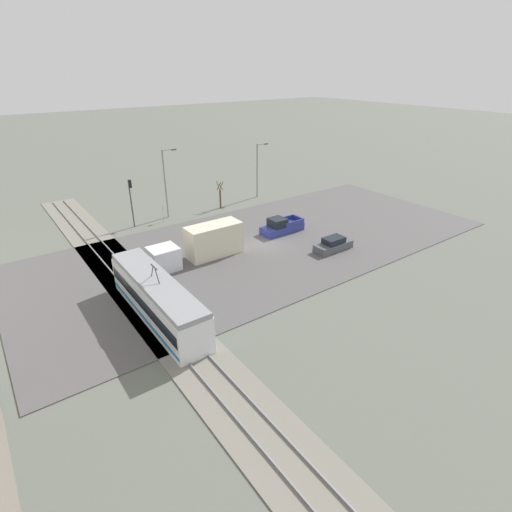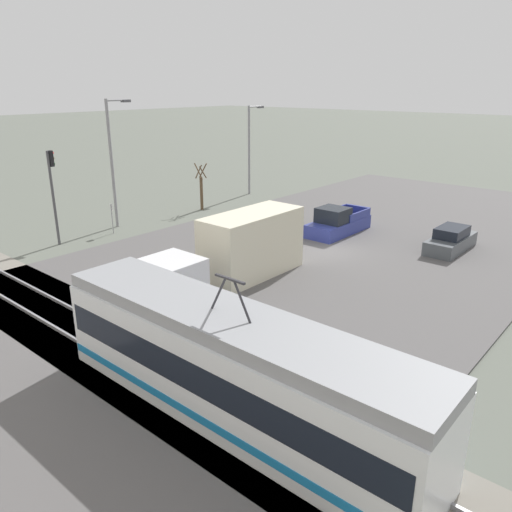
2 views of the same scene
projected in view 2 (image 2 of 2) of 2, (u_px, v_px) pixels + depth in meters
ground_plane at (327, 251)px, 30.23m from camera, size 320.00×320.00×0.00m
road_surface at (327, 250)px, 30.21m from camera, size 22.46×51.61×0.08m
rail_bed at (109, 345)px, 19.20m from camera, size 59.69×4.40×0.22m
light_rail_tram at (231, 367)px, 14.66m from camera, size 12.79×2.72×4.40m
box_truck at (234, 253)px, 24.86m from camera, size 2.42×9.80×3.31m
pickup_truck at (338, 223)px, 33.35m from camera, size 2.04×5.24×1.85m
sedan_car_0 at (451, 240)px, 29.97m from camera, size 1.70×4.40×1.43m
traffic_light_pole at (53, 186)px, 30.29m from camera, size 0.28×0.47×5.83m
street_tree at (201, 189)px, 39.71m from camera, size 0.90×0.75×3.73m
street_lamp_near_crossing at (251, 144)px, 44.78m from camera, size 0.36×1.95×7.82m
street_lamp_mid_block at (113, 155)px, 33.96m from camera, size 0.36×1.95×8.68m
no_parking_sign at (112, 215)px, 33.39m from camera, size 0.32×0.08×2.04m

